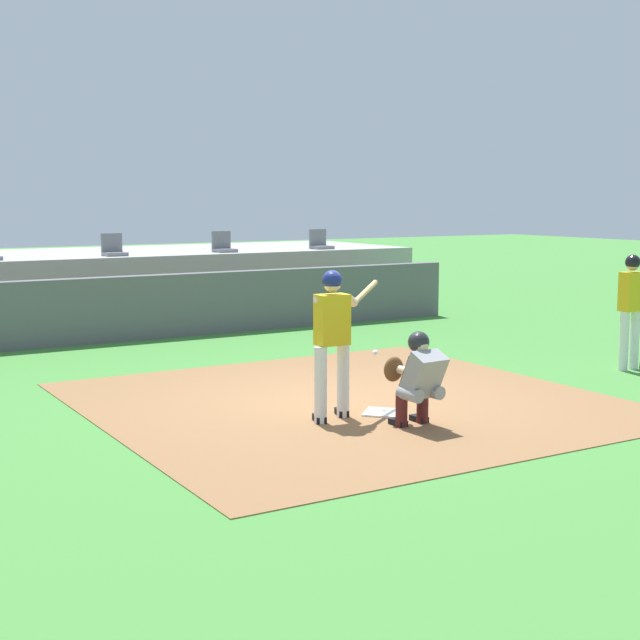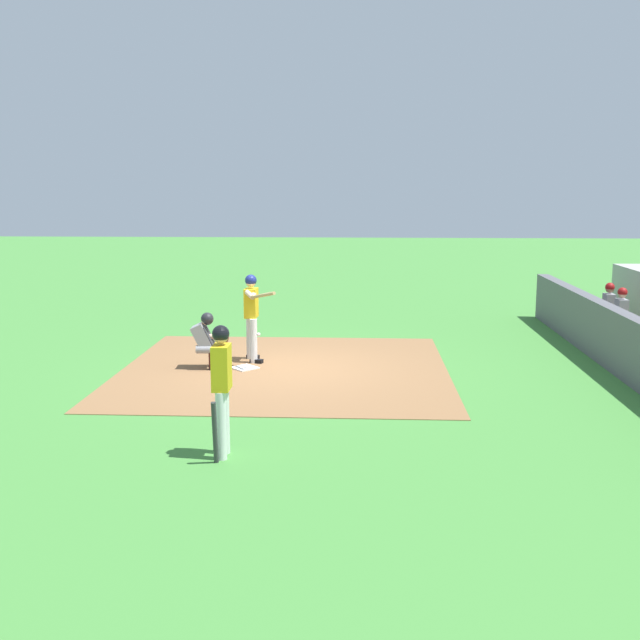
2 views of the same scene
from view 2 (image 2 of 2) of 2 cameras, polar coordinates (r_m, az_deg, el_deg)
The scene contains 9 objects.
ground_plane at distance 15.09m, azimuth -2.66°, elevation -3.72°, with size 80.00×80.00×0.00m, color #428438.
dirt_infield at distance 15.09m, azimuth -2.66°, elevation -3.70°, with size 6.40×6.40×0.01m, color olive.
home_plate at distance 15.19m, azimuth -5.67°, elevation -3.58°, with size 0.44×0.44×0.02m, color white.
batter_at_plate at distance 15.63m, azimuth -5.13°, elevation 0.60°, with size 1.31×0.77×1.80m.
catcher_crouched at distance 15.20m, azimuth -8.37°, elevation -1.37°, with size 0.50×1.39×1.13m.
on_deck_batter at distance 10.13m, azimuth -7.38°, elevation -4.65°, with size 0.58×0.23×1.79m.
dugout_wall at distance 15.72m, azimuth 21.63°, elevation -1.63°, with size 13.00×0.30×1.20m, color #59595E.
dugout_player_0 at distance 19.57m, azimuth 20.45°, elevation 0.82°, with size 0.49×0.70×1.30m.
dugout_player_1 at distance 18.73m, azimuth 21.25°, elevation 0.39°, with size 0.49×0.70×1.30m.
Camera 2 is at (14.60, 1.46, 3.56)m, focal length 42.73 mm.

